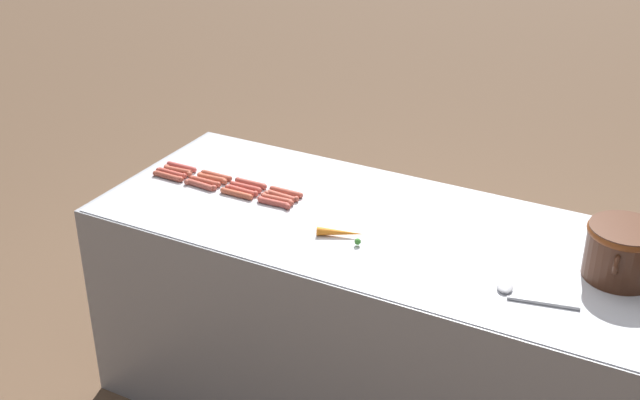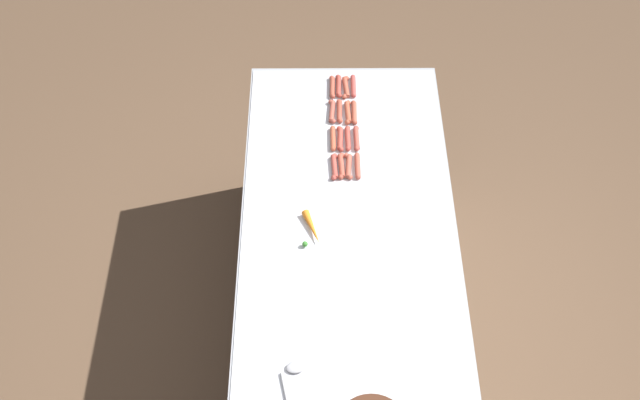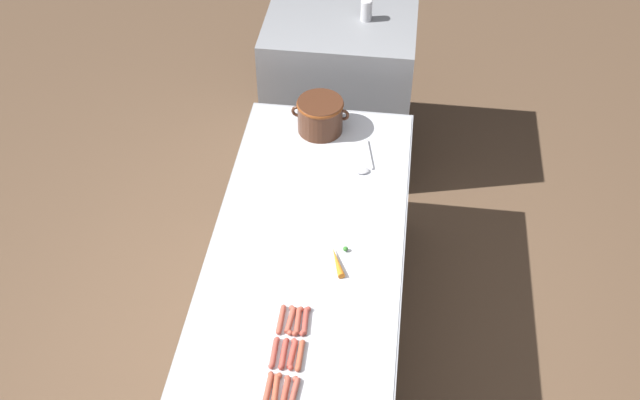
# 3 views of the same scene
# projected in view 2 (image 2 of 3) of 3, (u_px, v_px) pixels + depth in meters

# --- Properties ---
(ground_plane) EXTENTS (20.00, 20.00, 0.00)m
(ground_plane) POSITION_uv_depth(u_px,v_px,m) (344.00, 348.00, 3.85)
(ground_plane) COLOR brown
(griddle_counter) EXTENTS (0.88, 2.08, 0.85)m
(griddle_counter) POSITION_uv_depth(u_px,v_px,m) (346.00, 300.00, 3.52)
(griddle_counter) COLOR #9EA0A5
(griddle_counter) RESTS_ON ground_plane
(hot_dog_0) EXTENTS (0.02, 0.15, 0.02)m
(hot_dog_0) POSITION_uv_depth(u_px,v_px,m) (353.00, 86.00, 3.75)
(hot_dog_0) COLOR #B64841
(hot_dog_0) RESTS_ON griddle_counter
(hot_dog_1) EXTENTS (0.03, 0.15, 0.02)m
(hot_dog_1) POSITION_uv_depth(u_px,v_px,m) (354.00, 112.00, 3.64)
(hot_dog_1) COLOR #AD4F3B
(hot_dog_1) RESTS_ON griddle_counter
(hot_dog_2) EXTENTS (0.03, 0.15, 0.02)m
(hot_dog_2) POSITION_uv_depth(u_px,v_px,m) (356.00, 138.00, 3.53)
(hot_dog_2) COLOR #AF4A3E
(hot_dog_2) RESTS_ON griddle_counter
(hot_dog_3) EXTENTS (0.02, 0.15, 0.02)m
(hot_dog_3) POSITION_uv_depth(u_px,v_px,m) (358.00, 166.00, 3.43)
(hot_dog_3) COLOR #B24F3E
(hot_dog_3) RESTS_ON griddle_counter
(hot_dog_4) EXTENTS (0.03, 0.15, 0.02)m
(hot_dog_4) POSITION_uv_depth(u_px,v_px,m) (346.00, 87.00, 3.74)
(hot_dog_4) COLOR #B2523D
(hot_dog_4) RESTS_ON griddle_counter
(hot_dog_5) EXTENTS (0.03, 0.15, 0.02)m
(hot_dog_5) POSITION_uv_depth(u_px,v_px,m) (348.00, 112.00, 3.64)
(hot_dog_5) COLOR #B55339
(hot_dog_5) RESTS_ON griddle_counter
(hot_dog_6) EXTENTS (0.03, 0.15, 0.02)m
(hot_dog_6) POSITION_uv_depth(u_px,v_px,m) (348.00, 138.00, 3.53)
(hot_dog_6) COLOR #AF453A
(hot_dog_6) RESTS_ON griddle_counter
(hot_dog_7) EXTENTS (0.03, 0.15, 0.02)m
(hot_dog_7) POSITION_uv_depth(u_px,v_px,m) (349.00, 166.00, 3.43)
(hot_dog_7) COLOR #B25341
(hot_dog_7) RESTS_ON griddle_counter
(hot_dog_8) EXTENTS (0.03, 0.15, 0.02)m
(hot_dog_8) POSITION_uv_depth(u_px,v_px,m) (339.00, 86.00, 3.75)
(hot_dog_8) COLOR #AC4539
(hot_dog_8) RESTS_ON griddle_counter
(hot_dog_9) EXTENTS (0.03, 0.15, 0.02)m
(hot_dog_9) POSITION_uv_depth(u_px,v_px,m) (339.00, 111.00, 3.64)
(hot_dog_9) COLOR #B04B39
(hot_dog_9) RESTS_ON griddle_counter
(hot_dog_10) EXTENTS (0.03, 0.15, 0.02)m
(hot_dog_10) POSITION_uv_depth(u_px,v_px,m) (340.00, 139.00, 3.53)
(hot_dog_10) COLOR #BA473B
(hot_dog_10) RESTS_ON griddle_counter
(hot_dog_11) EXTENTS (0.03, 0.15, 0.02)m
(hot_dog_11) POSITION_uv_depth(u_px,v_px,m) (341.00, 166.00, 3.43)
(hot_dog_11) COLOR #AF4E3D
(hot_dog_11) RESTS_ON griddle_counter
(hot_dog_12) EXTENTS (0.03, 0.15, 0.02)m
(hot_dog_12) POSITION_uv_depth(u_px,v_px,m) (332.00, 87.00, 3.74)
(hot_dog_12) COLOR #AD4C39
(hot_dog_12) RESTS_ON griddle_counter
(hot_dog_13) EXTENTS (0.03, 0.15, 0.02)m
(hot_dog_13) POSITION_uv_depth(u_px,v_px,m) (332.00, 111.00, 3.64)
(hot_dog_13) COLOR #B05141
(hot_dog_13) RESTS_ON griddle_counter
(hot_dog_14) EXTENTS (0.02, 0.15, 0.02)m
(hot_dog_14) POSITION_uv_depth(u_px,v_px,m) (333.00, 138.00, 3.53)
(hot_dog_14) COLOR #B85338
(hot_dog_14) RESTS_ON griddle_counter
(hot_dog_15) EXTENTS (0.03, 0.15, 0.02)m
(hot_dog_15) POSITION_uv_depth(u_px,v_px,m) (334.00, 167.00, 3.43)
(hot_dog_15) COLOR #AD453B
(hot_dog_15) RESTS_ON griddle_counter
(serving_spoon) EXTENTS (0.10, 0.27, 0.02)m
(serving_spoon) POSITION_uv_depth(u_px,v_px,m) (293.00, 378.00, 2.81)
(serving_spoon) COLOR #B7B7BC
(serving_spoon) RESTS_ON griddle_counter
(carrot) EXTENTS (0.09, 0.18, 0.03)m
(carrot) POSITION_uv_depth(u_px,v_px,m) (312.00, 229.00, 3.21)
(carrot) COLOR orange
(carrot) RESTS_ON griddle_counter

